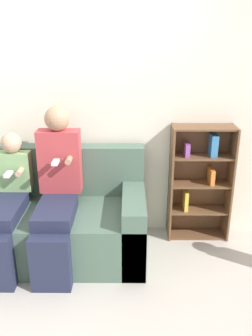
{
  "coord_description": "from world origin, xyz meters",
  "views": [
    {
      "loc": [
        0.65,
        -2.3,
        1.9
      ],
      "look_at": [
        0.63,
        0.57,
        0.81
      ],
      "focal_mm": 38.0,
      "sensor_mm": 36.0,
      "label": 1
    }
  ],
  "objects": [
    {
      "name": "bookshelf",
      "position": [
        1.34,
        0.85,
        0.58
      ],
      "size": [
        0.58,
        0.25,
        1.12
      ],
      "color": "brown",
      "rests_on": "ground_plane"
    },
    {
      "name": "child_seated",
      "position": [
        -0.36,
        0.36,
        0.56
      ],
      "size": [
        0.29,
        0.79,
        1.1
      ],
      "color": "#232842",
      "rests_on": "ground_plane"
    },
    {
      "name": "couch",
      "position": [
        -0.07,
        0.52,
        0.31
      ],
      "size": [
        1.74,
        0.84,
        0.93
      ],
      "color": "#4C6656",
      "rests_on": "ground_plane"
    },
    {
      "name": "adult_seated",
      "position": [
        0.05,
        0.42,
        0.69
      ],
      "size": [
        0.37,
        0.79,
        1.33
      ],
      "color": "#232842",
      "rests_on": "ground_plane"
    },
    {
      "name": "back_wall",
      "position": [
        0.0,
        0.97,
        1.27
      ],
      "size": [
        10.0,
        0.06,
        2.55
      ],
      "color": "silver",
      "rests_on": "ground_plane"
    },
    {
      "name": "ground_plane",
      "position": [
        0.0,
        0.0,
        0.0
      ],
      "size": [
        14.0,
        14.0,
        0.0
      ],
      "primitive_type": "plane",
      "color": "#BCB2A8"
    }
  ]
}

